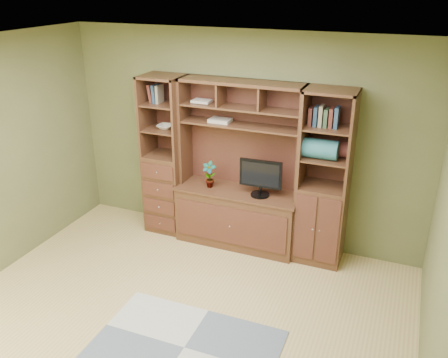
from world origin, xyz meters
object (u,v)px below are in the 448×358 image
at_px(left_tower, 166,156).
at_px(monitor, 261,172).
at_px(right_tower, 324,180).
at_px(center_hutch, 238,168).

bearing_deg(left_tower, monitor, -3.31).
bearing_deg(right_tower, left_tower, 180.00).
distance_m(left_tower, monitor, 1.30).
xyz_separation_m(center_hutch, left_tower, (-1.00, 0.04, 0.00)).
bearing_deg(center_hutch, left_tower, 177.71).
relative_size(right_tower, monitor, 3.32).
bearing_deg(monitor, center_hutch, 170.86).
distance_m(center_hutch, left_tower, 1.00).
bearing_deg(right_tower, monitor, -174.11).
bearing_deg(monitor, left_tower, 174.25).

